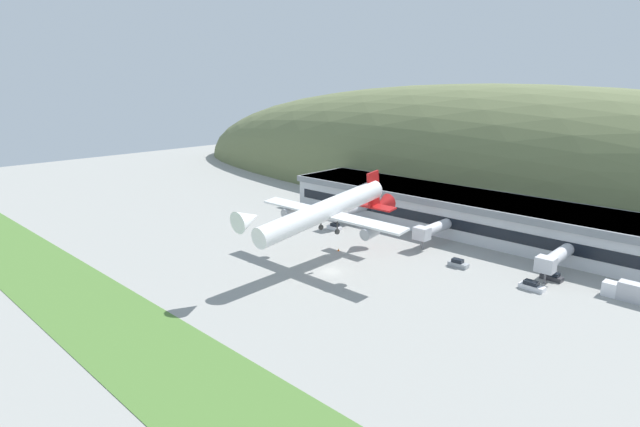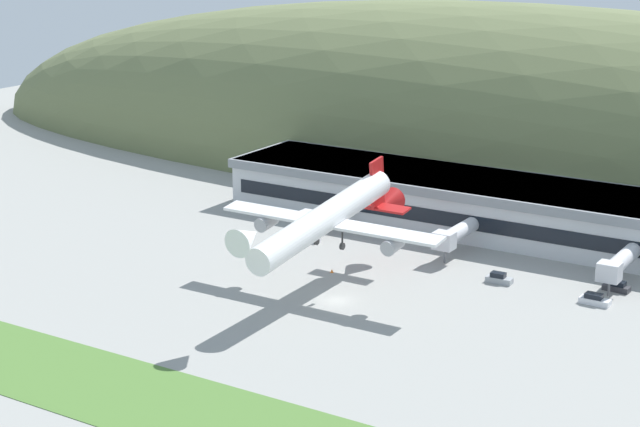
% 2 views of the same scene
% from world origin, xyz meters
% --- Properties ---
extents(ground_plane, '(392.49, 392.49, 0.00)m').
position_xyz_m(ground_plane, '(0.00, 0.00, 0.00)').
color(ground_plane, gray).
extents(grass_strip_foreground, '(353.24, 16.68, 0.08)m').
position_xyz_m(grass_strip_foreground, '(0.00, -41.01, 0.04)').
color(grass_strip_foreground, '#4C7533').
rests_on(grass_strip_foreground, ground_plane).
extents(hill_backdrop, '(306.73, 78.31, 74.10)m').
position_xyz_m(hill_backdrop, '(-12.88, 93.92, 0.00)').
color(hill_backdrop, '#667047').
rests_on(hill_backdrop, ground_plane).
extents(terminal_building, '(106.70, 21.52, 9.34)m').
position_xyz_m(terminal_building, '(6.94, 45.82, 5.28)').
color(terminal_building, silver).
rests_on(terminal_building, ground_plane).
extents(jetway_0, '(3.38, 13.90, 5.43)m').
position_xyz_m(jetway_0, '(-19.85, 27.88, 3.99)').
color(jetway_0, silver).
rests_on(jetway_0, ground_plane).
extents(jetway_1, '(3.38, 12.80, 5.43)m').
position_xyz_m(jetway_1, '(5.84, 28.47, 3.99)').
color(jetway_1, silver).
rests_on(jetway_1, ground_plane).
extents(jetway_2, '(3.38, 13.92, 5.43)m').
position_xyz_m(jetway_2, '(33.84, 27.87, 3.99)').
color(jetway_2, silver).
rests_on(jetway_2, ground_plane).
extents(cargo_airplane, '(37.23, 44.61, 11.06)m').
position_xyz_m(cargo_airplane, '(-3.07, 1.88, 11.85)').
color(cargo_airplane, white).
extents(service_car_0, '(4.21, 1.87, 1.68)m').
position_xyz_m(service_car_0, '(17.37, 20.36, 0.69)').
color(service_car_0, '#999EA3').
rests_on(service_car_0, ground_plane).
extents(service_car_1, '(4.62, 2.03, 1.62)m').
position_xyz_m(service_car_1, '(33.16, 19.12, 0.67)').
color(service_car_1, silver).
rests_on(service_car_1, ground_plane).
extents(service_car_2, '(4.16, 1.99, 1.61)m').
position_xyz_m(service_car_2, '(34.25, 26.45, 0.67)').
color(service_car_2, '#333338').
rests_on(service_car_2, ground_plane).
extents(service_car_3, '(4.07, 1.70, 1.70)m').
position_xyz_m(service_car_3, '(-19.61, 22.82, 0.70)').
color(service_car_3, silver).
rests_on(service_car_3, ground_plane).
extents(traffic_cone_0, '(0.52, 0.52, 0.58)m').
position_xyz_m(traffic_cone_0, '(-7.55, 10.75, 0.28)').
color(traffic_cone_0, orange).
rests_on(traffic_cone_0, ground_plane).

